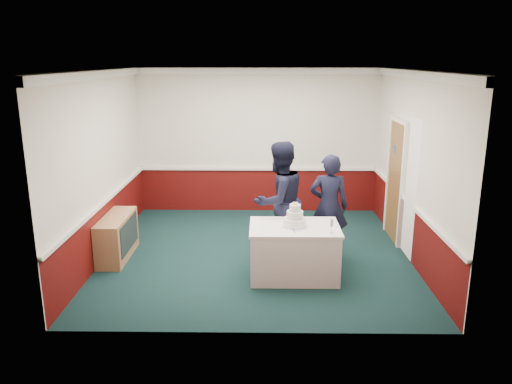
{
  "coord_description": "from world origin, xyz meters",
  "views": [
    {
      "loc": [
        0.11,
        -7.82,
        3.17
      ],
      "look_at": [
        -0.01,
        -0.1,
        1.1
      ],
      "focal_mm": 35.0,
      "sensor_mm": 36.0,
      "label": 1
    }
  ],
  "objects_px": {
    "person_woman": "(329,206)",
    "champagne_flute": "(332,223)",
    "cake_knife": "(293,230)",
    "wedding_cake": "(295,219)",
    "person_man": "(279,201)",
    "cake_table": "(294,251)",
    "sideboard": "(117,237)"
  },
  "relations": [
    {
      "from": "person_man",
      "to": "sideboard",
      "type": "bearing_deg",
      "value": -37.57
    },
    {
      "from": "wedding_cake",
      "to": "person_woman",
      "type": "xyz_separation_m",
      "value": [
        0.6,
        0.79,
        -0.04
      ]
    },
    {
      "from": "person_woman",
      "to": "sideboard",
      "type": "bearing_deg",
      "value": 6.57
    },
    {
      "from": "cake_knife",
      "to": "champagne_flute",
      "type": "height_order",
      "value": "champagne_flute"
    },
    {
      "from": "wedding_cake",
      "to": "person_man",
      "type": "xyz_separation_m",
      "value": [
        -0.21,
        0.73,
        0.06
      ]
    },
    {
      "from": "cake_knife",
      "to": "person_man",
      "type": "relative_size",
      "value": 0.11
    },
    {
      "from": "champagne_flute",
      "to": "wedding_cake",
      "type": "bearing_deg",
      "value": 150.75
    },
    {
      "from": "sideboard",
      "to": "wedding_cake",
      "type": "bearing_deg",
      "value": -13.7
    },
    {
      "from": "sideboard",
      "to": "wedding_cake",
      "type": "relative_size",
      "value": 3.3
    },
    {
      "from": "champagne_flute",
      "to": "person_man",
      "type": "distance_m",
      "value": 1.23
    },
    {
      "from": "wedding_cake",
      "to": "cake_table",
      "type": "bearing_deg",
      "value": -90.0
    },
    {
      "from": "person_woman",
      "to": "person_man",
      "type": "bearing_deg",
      "value": 9.51
    },
    {
      "from": "cake_table",
      "to": "person_man",
      "type": "distance_m",
      "value": 0.94
    },
    {
      "from": "wedding_cake",
      "to": "person_woman",
      "type": "distance_m",
      "value": 0.99
    },
    {
      "from": "cake_knife",
      "to": "person_man",
      "type": "distance_m",
      "value": 0.96
    },
    {
      "from": "champagne_flute",
      "to": "person_man",
      "type": "relative_size",
      "value": 0.11
    },
    {
      "from": "sideboard",
      "to": "cake_knife",
      "type": "xyz_separation_m",
      "value": [
        2.82,
        -0.9,
        0.44
      ]
    },
    {
      "from": "cake_table",
      "to": "person_man",
      "type": "relative_size",
      "value": 0.69
    },
    {
      "from": "sideboard",
      "to": "champagne_flute",
      "type": "distance_m",
      "value": 3.54
    },
    {
      "from": "sideboard",
      "to": "cake_knife",
      "type": "distance_m",
      "value": 2.99
    },
    {
      "from": "wedding_cake",
      "to": "person_man",
      "type": "height_order",
      "value": "person_man"
    },
    {
      "from": "cake_table",
      "to": "person_man",
      "type": "xyz_separation_m",
      "value": [
        -0.21,
        0.73,
        0.56
      ]
    },
    {
      "from": "sideboard",
      "to": "cake_knife",
      "type": "height_order",
      "value": "cake_knife"
    },
    {
      "from": "cake_table",
      "to": "person_woman",
      "type": "distance_m",
      "value": 1.09
    },
    {
      "from": "person_man",
      "to": "cake_knife",
      "type": "bearing_deg",
      "value": 62.48
    },
    {
      "from": "wedding_cake",
      "to": "person_woman",
      "type": "relative_size",
      "value": 0.21
    },
    {
      "from": "cake_knife",
      "to": "person_woman",
      "type": "bearing_deg",
      "value": 46.64
    },
    {
      "from": "sideboard",
      "to": "person_woman",
      "type": "relative_size",
      "value": 0.7
    },
    {
      "from": "person_woman",
      "to": "champagne_flute",
      "type": "bearing_deg",
      "value": 89.74
    },
    {
      "from": "cake_table",
      "to": "cake_knife",
      "type": "height_order",
      "value": "cake_knife"
    },
    {
      "from": "cake_table",
      "to": "champagne_flute",
      "type": "relative_size",
      "value": 6.44
    },
    {
      "from": "person_man",
      "to": "wedding_cake",
      "type": "bearing_deg",
      "value": 67.55
    }
  ]
}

